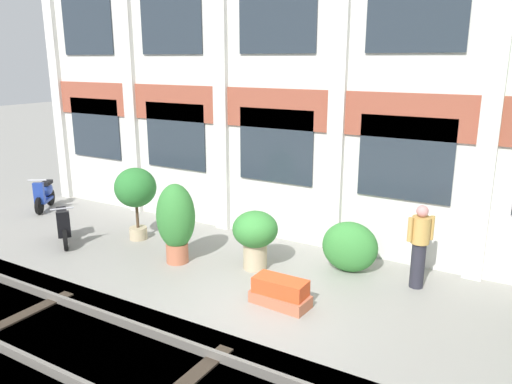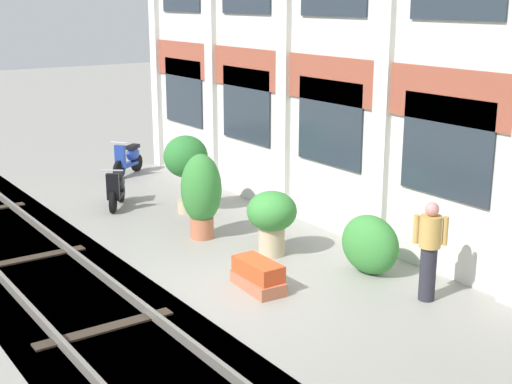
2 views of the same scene
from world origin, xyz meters
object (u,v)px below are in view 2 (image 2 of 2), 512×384
at_px(potted_plant_fluted_column, 272,216).
at_px(potted_plant_glazed_jar, 201,192).
at_px(potted_plant_low_pan, 186,159).
at_px(scooter_second_parked, 129,158).
at_px(scooter_near_curb, 117,188).
at_px(potted_plant_square_trough, 258,276).
at_px(topiary_hedge, 370,245).
at_px(resident_by_doorway, 429,248).

height_order(potted_plant_fluted_column, potted_plant_glazed_jar, potted_plant_glazed_jar).
xyz_separation_m(potted_plant_low_pan, scooter_second_parked, (-4.04, 0.49, -0.78)).
distance_m(potted_plant_fluted_column, scooter_second_parked, 7.37).
bearing_deg(potted_plant_fluted_column, potted_plant_low_pan, 179.06).
bearing_deg(scooter_near_curb, scooter_second_parked, -174.21).
relative_size(potted_plant_square_trough, potted_plant_glazed_jar, 0.63).
xyz_separation_m(scooter_near_curb, topiary_hedge, (6.34, 1.88, 0.08)).
xyz_separation_m(potted_plant_fluted_column, potted_plant_low_pan, (-3.30, 0.05, 0.46)).
relative_size(potted_plant_glazed_jar, potted_plant_low_pan, 0.98).
bearing_deg(potted_plant_fluted_column, potted_plant_glazed_jar, -160.42).
distance_m(potted_plant_fluted_column, scooter_near_curb, 4.75).
distance_m(potted_plant_square_trough, resident_by_doorway, 2.78).
bearing_deg(resident_by_doorway, potted_plant_low_pan, -126.38).
bearing_deg(potted_plant_fluted_column, potted_plant_square_trough, -43.73).
xyz_separation_m(scooter_second_parked, topiary_hedge, (9.06, 0.32, 0.08)).
bearing_deg(potted_plant_square_trough, topiary_hedge, 75.52).
bearing_deg(potted_plant_square_trough, scooter_near_curb, 178.79).
height_order(resident_by_doorway, topiary_hedge, resident_by_doorway).
distance_m(potted_plant_glazed_jar, potted_plant_low_pan, 1.84).
distance_m(potted_plant_fluted_column, resident_by_doorway, 3.18).
bearing_deg(potted_plant_fluted_column, resident_by_doorway, 14.74).
xyz_separation_m(potted_plant_fluted_column, scooter_second_parked, (-7.35, 0.54, -0.31)).
height_order(potted_plant_low_pan, scooter_near_curb, potted_plant_low_pan).
relative_size(potted_plant_square_trough, topiary_hedge, 0.96).
distance_m(potted_plant_square_trough, potted_plant_fluted_column, 1.74).
bearing_deg(potted_plant_low_pan, resident_by_doorway, 6.75).
xyz_separation_m(potted_plant_low_pan, scooter_near_curb, (-1.32, -1.08, -0.78)).
bearing_deg(potted_plant_low_pan, scooter_near_curb, -140.86).
xyz_separation_m(potted_plant_square_trough, potted_plant_fluted_column, (-1.20, 1.15, 0.52)).
xyz_separation_m(potted_plant_low_pan, resident_by_doorway, (6.38, 0.76, -0.35)).
bearing_deg(potted_plant_square_trough, scooter_second_parked, 168.83).
distance_m(potted_plant_square_trough, scooter_near_curb, 5.83).
bearing_deg(potted_plant_glazed_jar, potted_plant_low_pan, 160.09).
bearing_deg(topiary_hedge, scooter_second_parked, -178.01).
distance_m(potted_plant_fluted_column, potted_plant_glazed_jar, 1.70).
bearing_deg(scooter_near_curb, topiary_hedge, 52.18).
xyz_separation_m(resident_by_doorway, topiary_hedge, (-1.36, 0.05, -0.34)).
height_order(potted_plant_glazed_jar, topiary_hedge, potted_plant_glazed_jar).
bearing_deg(potted_plant_square_trough, potted_plant_fluted_column, 136.27).
xyz_separation_m(potted_plant_glazed_jar, topiary_hedge, (3.31, 1.42, -0.42)).
relative_size(potted_plant_low_pan, resident_by_doorway, 1.08).
height_order(potted_plant_square_trough, scooter_near_curb, scooter_near_curb).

